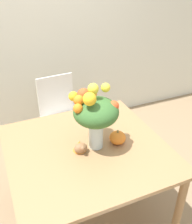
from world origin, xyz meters
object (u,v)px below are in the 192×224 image
object	(u,v)px
pumpkin	(118,138)
dining_chair_near_window	(61,117)
flower_vase	(95,113)
turkey_figurine	(80,147)

from	to	relation	value
pumpkin	dining_chair_near_window	bearing A→B (deg)	100.79
flower_vase	turkey_figurine	xyz separation A→B (m)	(-0.13, -0.02, -0.25)
flower_vase	dining_chair_near_window	xyz separation A→B (m)	(-0.01, 0.92, -0.56)
turkey_figurine	dining_chair_near_window	xyz separation A→B (m)	(0.12, 0.94, -0.30)
pumpkin	turkey_figurine	size ratio (longest dim) A/B	0.93
flower_vase	turkey_figurine	world-z (taller)	flower_vase
pumpkin	dining_chair_near_window	xyz separation A→B (m)	(-0.18, 0.96, -0.31)
flower_vase	turkey_figurine	bearing A→B (deg)	-172.25
turkey_figurine	dining_chair_near_window	world-z (taller)	dining_chair_near_window
dining_chair_near_window	flower_vase	bearing A→B (deg)	-92.93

